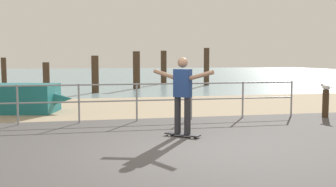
{
  "coord_description": "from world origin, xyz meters",
  "views": [
    {
      "loc": [
        -1.71,
        -6.92,
        1.72
      ],
      "look_at": [
        0.17,
        2.0,
        0.9
      ],
      "focal_mm": 42.23,
      "sensor_mm": 36.0,
      "label": 1
    }
  ],
  "objects_px": {
    "skateboard": "(182,134)",
    "seagull": "(326,87)",
    "bollard_short": "(326,104)",
    "skateboarder": "(183,91)"
  },
  "relations": [
    {
      "from": "skateboard",
      "to": "bollard_short",
      "type": "distance_m",
      "value": 5.11
    },
    {
      "from": "skateboard",
      "to": "seagull",
      "type": "relative_size",
      "value": 1.49
    },
    {
      "from": "skateboarder",
      "to": "bollard_short",
      "type": "height_order",
      "value": "skateboarder"
    },
    {
      "from": "skateboarder",
      "to": "seagull",
      "type": "xyz_separation_m",
      "value": [
        4.72,
        1.93,
        -0.13
      ]
    },
    {
      "from": "skateboarder",
      "to": "bollard_short",
      "type": "distance_m",
      "value": 5.14
    },
    {
      "from": "skateboard",
      "to": "skateboarder",
      "type": "distance_m",
      "value": 0.95
    },
    {
      "from": "bollard_short",
      "to": "skateboarder",
      "type": "bearing_deg",
      "value": -157.92
    },
    {
      "from": "skateboarder",
      "to": "bollard_short",
      "type": "relative_size",
      "value": 2.03
    },
    {
      "from": "skateboard",
      "to": "bollard_short",
      "type": "xyz_separation_m",
      "value": [
        4.73,
        1.92,
        0.34
      ]
    },
    {
      "from": "skateboarder",
      "to": "seagull",
      "type": "height_order",
      "value": "skateboarder"
    }
  ]
}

